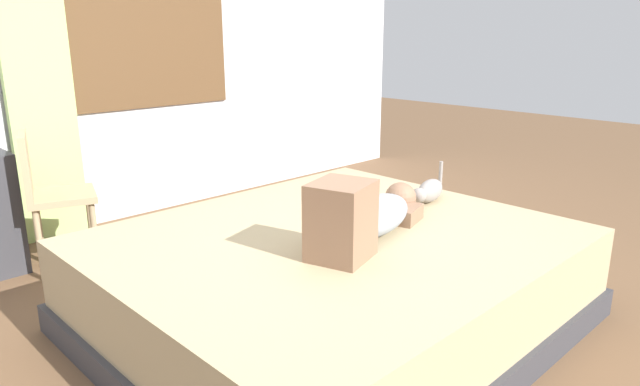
{
  "coord_description": "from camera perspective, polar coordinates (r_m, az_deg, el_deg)",
  "views": [
    {
      "loc": [
        -1.84,
        -1.64,
        1.43
      ],
      "look_at": [
        0.13,
        0.38,
        0.63
      ],
      "focal_mm": 32.03,
      "sensor_mm": 36.0,
      "label": 1
    }
  ],
  "objects": [
    {
      "name": "cat",
      "position": [
        3.33,
        10.81,
        0.19
      ],
      "size": [
        0.35,
        0.16,
        0.21
      ],
      "color": "gray",
      "rests_on": "bed"
    },
    {
      "name": "person_lying",
      "position": [
        2.71,
        4.78,
        -2.21
      ],
      "size": [
        0.93,
        0.49,
        0.34
      ],
      "color": "#8C939E",
      "rests_on": "bed"
    },
    {
      "name": "curtain_left",
      "position": [
        4.33,
        -26.54,
        11.7
      ],
      "size": [
        0.44,
        0.06,
        2.47
      ],
      "primitive_type": "cube",
      "color": "#ADCC75",
      "rests_on": "ground"
    },
    {
      "name": "back_wall_with_window",
      "position": [
        4.61,
        -21.44,
        15.13
      ],
      "size": [
        6.4,
        0.14,
        2.9
      ],
      "color": "silver",
      "rests_on": "ground"
    },
    {
      "name": "ground_plane",
      "position": [
        2.85,
        3.58,
        -14.23
      ],
      "size": [
        16.0,
        16.0,
        0.0
      ],
      "primitive_type": "plane",
      "color": "brown"
    },
    {
      "name": "chair_by_desk",
      "position": [
        3.8,
        -25.53,
        0.27
      ],
      "size": [
        0.48,
        0.48,
        0.86
      ],
      "color": "tan",
      "rests_on": "ground"
    },
    {
      "name": "bed",
      "position": [
        2.87,
        1.38,
        -8.69
      ],
      "size": [
        2.2,
        1.91,
        0.48
      ],
      "color": "#38383D",
      "rests_on": "ground"
    }
  ]
}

